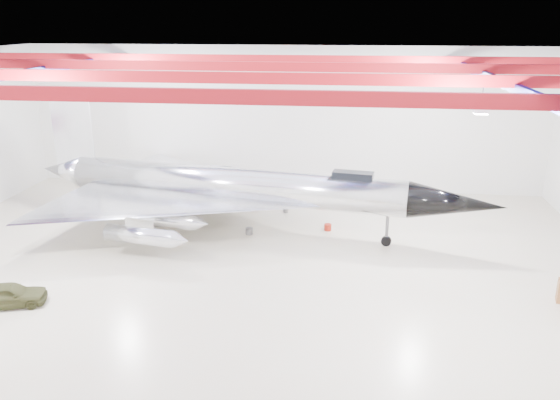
# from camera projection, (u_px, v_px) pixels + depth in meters

# --- Properties ---
(floor) EXTENTS (40.00, 40.00, 0.00)m
(floor) POSITION_uv_depth(u_px,v_px,m) (247.00, 266.00, 29.79)
(floor) COLOR beige
(floor) RESTS_ON ground
(wall_back) EXTENTS (40.00, 0.00, 40.00)m
(wall_back) POSITION_uv_depth(u_px,v_px,m) (281.00, 119.00, 42.18)
(wall_back) COLOR silver
(wall_back) RESTS_ON floor
(ceiling) EXTENTS (40.00, 40.00, 0.00)m
(ceiling) POSITION_uv_depth(u_px,v_px,m) (242.00, 59.00, 26.32)
(ceiling) COLOR #0A0F38
(ceiling) RESTS_ON wall_back
(ceiling_structure) EXTENTS (39.50, 29.50, 1.08)m
(ceiling_structure) POSITION_uv_depth(u_px,v_px,m) (243.00, 73.00, 26.54)
(ceiling_structure) COLOR maroon
(ceiling_structure) RESTS_ON ceiling
(jet_aircraft) EXTENTS (30.00, 19.57, 8.20)m
(jet_aircraft) POSITION_uv_depth(u_px,v_px,m) (232.00, 189.00, 34.17)
(jet_aircraft) COLOR silver
(jet_aircraft) RESTS_ON floor
(jeep) EXTENTS (3.63, 2.36, 1.15)m
(jeep) POSITION_uv_depth(u_px,v_px,m) (8.00, 295.00, 25.48)
(jeep) COLOR #3A3B1D
(jeep) RESTS_ON floor
(crate_ply) EXTENTS (0.56, 0.50, 0.32)m
(crate_ply) POSITION_uv_depth(u_px,v_px,m) (176.00, 243.00, 32.51)
(crate_ply) COLOR olive
(crate_ply) RESTS_ON floor
(toolbox_red) EXTENTS (0.59, 0.53, 0.34)m
(toolbox_red) POSITION_uv_depth(u_px,v_px,m) (254.00, 205.00, 38.97)
(toolbox_red) COLOR #A21D10
(toolbox_red) RESTS_ON floor
(engine_drum) EXTENTS (0.50, 0.50, 0.41)m
(engine_drum) POSITION_uv_depth(u_px,v_px,m) (249.00, 231.00, 34.15)
(engine_drum) COLOR #59595B
(engine_drum) RESTS_ON floor
(crate_small) EXTENTS (0.38, 0.33, 0.23)m
(crate_small) POSITION_uv_depth(u_px,v_px,m) (135.00, 206.00, 39.08)
(crate_small) COLOR #59595B
(crate_small) RESTS_ON floor
(tool_chest) EXTENTS (0.53, 0.53, 0.42)m
(tool_chest) POSITION_uv_depth(u_px,v_px,m) (328.00, 227.00, 34.77)
(tool_chest) COLOR #A21D10
(tool_chest) RESTS_ON floor
(spares_box) EXTENTS (0.40, 0.40, 0.32)m
(spares_box) POSITION_uv_depth(u_px,v_px,m) (286.00, 210.00, 38.06)
(spares_box) COLOR #59595B
(spares_box) RESTS_ON floor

